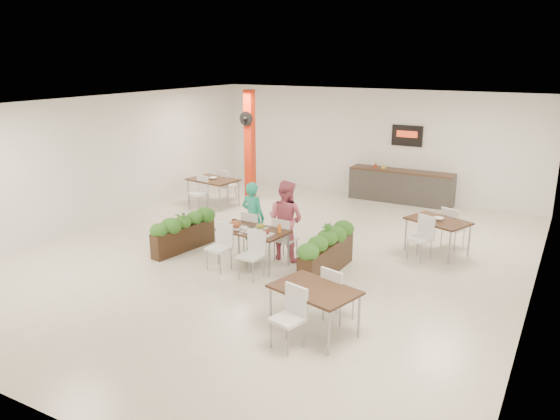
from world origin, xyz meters
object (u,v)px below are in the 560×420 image
object	(u,v)px
planter_right	(327,250)
side_table_c	(314,295)
diner_man	(253,217)
planter_left	(183,229)
side_table_b	(438,225)
side_table_a	(213,183)
red_column	(250,144)
diner_woman	(286,220)
main_table	(252,235)
service_counter	(401,185)

from	to	relation	value
planter_right	side_table_c	bearing A→B (deg)	-70.15
diner_man	planter_left	distance (m)	1.56
planter_right	side_table_b	xyz separation A→B (m)	(1.58, 2.26, 0.13)
side_table_b	side_table_a	bearing A→B (deg)	-166.27
red_column	side_table_a	size ratio (longest dim) A/B	1.92
diner_man	diner_woman	xyz separation A→B (m)	(0.80, 0.00, 0.06)
red_column	diner_woman	xyz separation A→B (m)	(3.26, -3.80, -0.80)
planter_right	side_table_c	xyz separation A→B (m)	(0.80, -2.22, 0.13)
main_table	planter_right	size ratio (longest dim) A/B	0.86
side_table_a	planter_left	bearing A→B (deg)	-55.61
diner_woman	side_table_b	size ratio (longest dim) A/B	1.01
planter_right	side_table_b	bearing A→B (deg)	55.16
side_table_a	service_counter	bearing A→B (deg)	40.80
service_counter	diner_woman	size ratio (longest dim) A/B	1.78
red_column	service_counter	distance (m)	4.56
side_table_c	side_table_b	bearing A→B (deg)	94.90
side_table_a	side_table_c	bearing A→B (deg)	-34.60
planter_right	side_table_a	bearing A→B (deg)	147.53
main_table	planter_right	xyz separation A→B (m)	(1.54, 0.24, -0.13)
main_table	side_table_a	xyz separation A→B (m)	(-3.44, 3.41, 0.01)
planter_left	side_table_a	world-z (taller)	side_table_a
diner_woman	side_table_a	world-z (taller)	diner_woman
planter_right	main_table	bearing A→B (deg)	-171.15
service_counter	side_table_a	bearing A→B (deg)	-147.61
main_table	side_table_c	distance (m)	3.07
diner_woman	side_table_c	xyz separation A→B (m)	(1.93, -2.64, -0.21)
service_counter	main_table	size ratio (longest dim) A/B	1.75
diner_woman	side_table_b	world-z (taller)	diner_woman
diner_woman	side_table_b	distance (m)	3.29
service_counter	planter_left	world-z (taller)	service_counter
diner_woman	side_table_b	bearing A→B (deg)	-140.87
service_counter	planter_right	xyz separation A→B (m)	(0.40, -6.08, 0.01)
main_table	planter_left	world-z (taller)	main_table
red_column	diner_man	size ratio (longest dim) A/B	2.05
diner_woman	side_table_c	size ratio (longest dim) A/B	1.01
service_counter	diner_man	xyz separation A→B (m)	(-1.54, -5.67, 0.29)
red_column	diner_man	distance (m)	4.61
red_column	side_table_a	distance (m)	1.56
red_column	side_table_a	xyz separation A→B (m)	(-0.59, -1.05, -1.00)
red_column	side_table_a	bearing A→B (deg)	-119.33
main_table	side_table_a	world-z (taller)	same
main_table	planter_left	xyz separation A→B (m)	(-1.77, -0.01, -0.15)
service_counter	planter_left	xyz separation A→B (m)	(-2.92, -6.33, -0.00)
planter_right	red_column	bearing A→B (deg)	136.19
service_counter	side_table_a	xyz separation A→B (m)	(-4.59, -2.91, 0.15)
side_table_b	red_column	bearing A→B (deg)	-176.50
service_counter	diner_man	bearing A→B (deg)	-105.16
planter_right	side_table_b	world-z (taller)	planter_right
diner_woman	side_table_a	distance (m)	4.74
service_counter	main_table	world-z (taller)	service_counter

